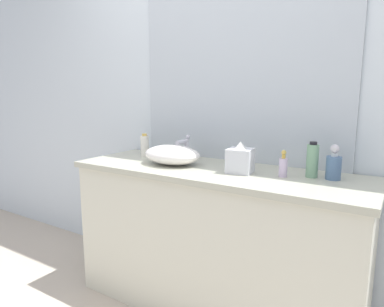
{
  "coord_description": "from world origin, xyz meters",
  "views": [
    {
      "loc": [
        0.98,
        -1.31,
        1.31
      ],
      "look_at": [
        -0.08,
        0.38,
        0.96
      ],
      "focal_mm": 31.99,
      "sensor_mm": 36.0,
      "label": 1
    }
  ],
  "objects_px": {
    "soap_dispenser": "(334,165)",
    "spray_can": "(283,166)",
    "perfume_bottle": "(312,160)",
    "sink_basin": "(172,155)",
    "lotion_bottle": "(145,146)",
    "tissue_box": "(240,159)"
  },
  "relations": [
    {
      "from": "soap_dispenser",
      "to": "spray_can",
      "type": "height_order",
      "value": "soap_dispenser"
    },
    {
      "from": "tissue_box",
      "to": "spray_can",
      "type": "bearing_deg",
      "value": 7.86
    },
    {
      "from": "sink_basin",
      "to": "spray_can",
      "type": "distance_m",
      "value": 0.68
    },
    {
      "from": "sink_basin",
      "to": "perfume_bottle",
      "type": "relative_size",
      "value": 1.97
    },
    {
      "from": "tissue_box",
      "to": "perfume_bottle",
      "type": "bearing_deg",
      "value": 15.85
    },
    {
      "from": "lotion_bottle",
      "to": "tissue_box",
      "type": "height_order",
      "value": "tissue_box"
    },
    {
      "from": "lotion_bottle",
      "to": "tissue_box",
      "type": "bearing_deg",
      "value": -8.4
    },
    {
      "from": "sink_basin",
      "to": "tissue_box",
      "type": "relative_size",
      "value": 2.12
    },
    {
      "from": "sink_basin",
      "to": "lotion_bottle",
      "type": "xyz_separation_m",
      "value": [
        -0.33,
        0.13,
        0.01
      ]
    },
    {
      "from": "sink_basin",
      "to": "spray_can",
      "type": "xyz_separation_m",
      "value": [
        0.68,
        0.05,
        -0.0
      ]
    },
    {
      "from": "perfume_bottle",
      "to": "tissue_box",
      "type": "xyz_separation_m",
      "value": [
        -0.36,
        -0.1,
        -0.01
      ]
    },
    {
      "from": "sink_basin",
      "to": "perfume_bottle",
      "type": "xyz_separation_m",
      "value": [
        0.81,
        0.12,
        0.03
      ]
    },
    {
      "from": "lotion_bottle",
      "to": "perfume_bottle",
      "type": "relative_size",
      "value": 0.84
    },
    {
      "from": "sink_basin",
      "to": "soap_dispenser",
      "type": "xyz_separation_m",
      "value": [
        0.91,
        0.12,
        0.01
      ]
    },
    {
      "from": "soap_dispenser",
      "to": "tissue_box",
      "type": "xyz_separation_m",
      "value": [
        -0.46,
        -0.11,
        0.0
      ]
    },
    {
      "from": "spray_can",
      "to": "perfume_bottle",
      "type": "bearing_deg",
      "value": 28.49
    },
    {
      "from": "lotion_bottle",
      "to": "tissue_box",
      "type": "xyz_separation_m",
      "value": [
        0.77,
        -0.11,
        0.0
      ]
    },
    {
      "from": "soap_dispenser",
      "to": "perfume_bottle",
      "type": "bearing_deg",
      "value": -175.84
    },
    {
      "from": "lotion_bottle",
      "to": "perfume_bottle",
      "type": "height_order",
      "value": "perfume_bottle"
    },
    {
      "from": "perfume_bottle",
      "to": "spray_can",
      "type": "distance_m",
      "value": 0.15
    },
    {
      "from": "soap_dispenser",
      "to": "spray_can",
      "type": "bearing_deg",
      "value": -161.53
    },
    {
      "from": "sink_basin",
      "to": "lotion_bottle",
      "type": "distance_m",
      "value": 0.35
    }
  ]
}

